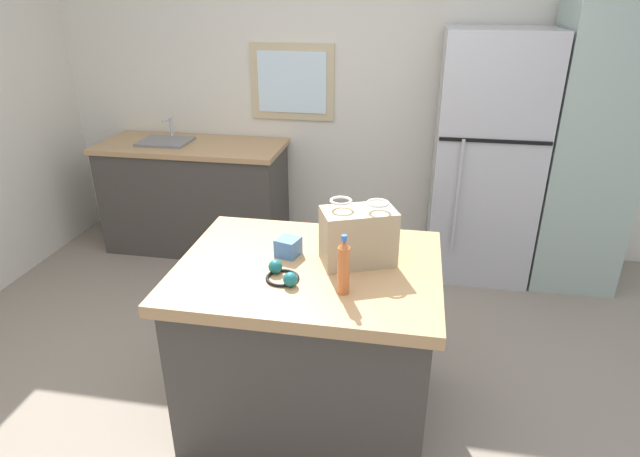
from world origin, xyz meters
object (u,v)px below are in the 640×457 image
kitchen_island (309,341)px  small_box (288,247)px  refrigerator (486,159)px  shopping_bag (358,236)px  ear_defenders (283,275)px  tall_cabinet (588,151)px  bottle (344,267)px

kitchen_island → small_box: bearing=146.6°
refrigerator → shopping_bag: 1.88m
small_box → ear_defenders: bearing=-82.7°
tall_cabinet → ear_defenders: 2.61m
ear_defenders → bottle: bearing=-13.0°
kitchen_island → shopping_bag: (0.22, 0.07, 0.57)m
refrigerator → shopping_bag: refrigerator is taller
shopping_bag → ear_defenders: bearing=-143.8°
kitchen_island → tall_cabinet: bearing=47.0°
kitchen_island → ear_defenders: 0.49m
shopping_bag → tall_cabinet: bearing=50.0°
refrigerator → ear_defenders: 2.21m
kitchen_island → ear_defenders: (-0.09, -0.16, 0.46)m
tall_cabinet → shopping_bag: 2.24m
kitchen_island → bottle: bottle is taller
bottle → ear_defenders: bearing=167.0°
refrigerator → shopping_bag: bearing=-113.7°
kitchen_island → ear_defenders: ear_defenders is taller
refrigerator → ear_defenders: (-1.06, -1.94, -0.01)m
tall_cabinet → small_box: (-1.78, -1.71, -0.08)m
tall_cabinet → shopping_bag: tall_cabinet is taller
tall_cabinet → ear_defenders: tall_cabinet is taller
small_box → bottle: 0.43m
bottle → ear_defenders: (-0.28, 0.06, -0.10)m
bottle → ear_defenders: size_ratio=1.26×
bottle → kitchen_island: bearing=131.2°
refrigerator → tall_cabinet: tall_cabinet is taller
kitchen_island → small_box: 0.50m
tall_cabinet → bottle: size_ratio=7.50×
refrigerator → bottle: refrigerator is taller
kitchen_island → ear_defenders: size_ratio=5.76×
shopping_bag → ear_defenders: shopping_bag is taller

